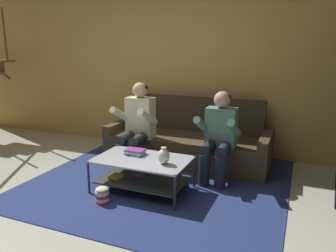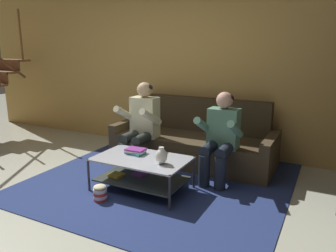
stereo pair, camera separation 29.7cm
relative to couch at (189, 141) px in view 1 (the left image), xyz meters
name	(u,v)px [view 1 (the left image)]	position (x,y,z in m)	size (l,w,h in m)	color
ground	(76,207)	(-0.62, -1.88, -0.29)	(16.80, 16.80, 0.00)	#B5B8A3
back_partition	(166,60)	(-0.62, 0.58, 1.16)	(8.40, 0.12, 2.90)	tan
couch	(189,141)	(0.00, 0.00, 0.00)	(2.36, 0.90, 0.91)	#423522
person_seated_left	(137,123)	(-0.58, -0.54, 0.35)	(0.50, 0.58, 1.19)	#282E2B
person_seated_right	(219,133)	(0.58, -0.54, 0.32)	(0.50, 0.58, 1.13)	#1C2430
coffee_table	(142,169)	(-0.16, -1.24, -0.02)	(1.09, 0.67, 0.40)	#B0B5C1
area_rug	(165,176)	(-0.07, -0.75, -0.29)	(3.09, 3.17, 0.01)	navy
vase	(164,156)	(0.15, -1.30, 0.20)	(0.13, 0.13, 0.19)	silver
book_stack	(135,152)	(-0.29, -1.14, 0.14)	(0.25, 0.19, 0.06)	teal
popcorn_tub	(102,195)	(-0.41, -1.70, -0.20)	(0.15, 0.15, 0.19)	red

